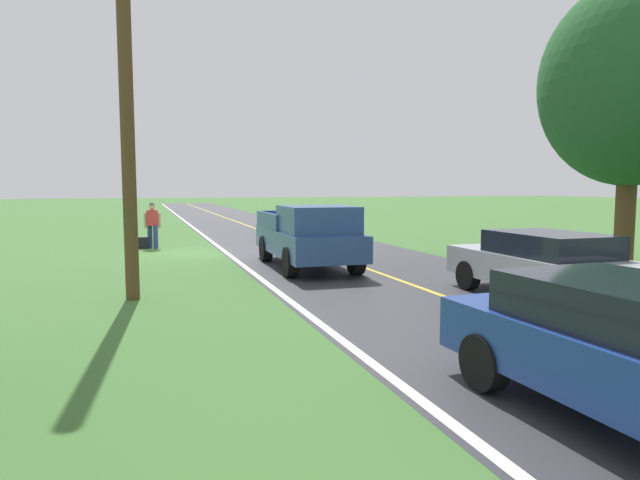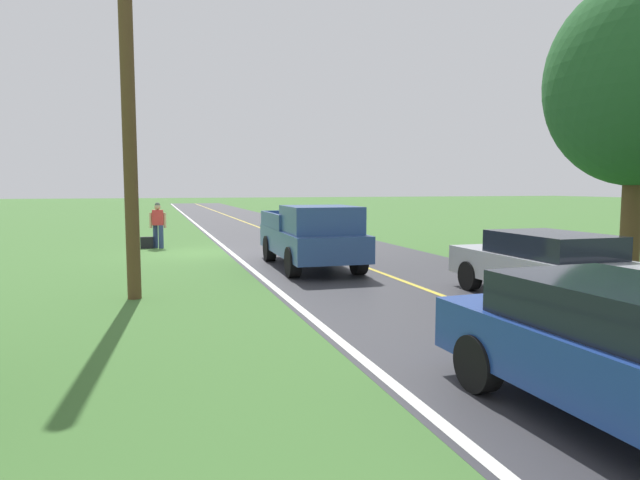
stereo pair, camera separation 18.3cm
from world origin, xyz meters
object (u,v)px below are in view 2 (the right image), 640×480
(suitcase_carried, at_px, (147,243))
(sedan_ahead_same_lane, at_px, (640,353))
(tree_far_side_near, at_px, (639,83))
(utility_pole_roadside, at_px, (128,90))
(pickup_truck_passing, at_px, (312,235))
(sedan_mid_oncoming, at_px, (546,264))
(hitchhiker_walking, at_px, (158,222))

(suitcase_carried, xyz_separation_m, sedan_ahead_same_lane, (-4.60, 17.78, 0.53))
(tree_far_side_near, bearing_deg, utility_pole_roadside, 1.80)
(suitcase_carried, height_order, pickup_truck_passing, pickup_truck_passing)
(tree_far_side_near, relative_size, sedan_mid_oncoming, 1.86)
(hitchhiker_walking, bearing_deg, suitcase_carried, 6.40)
(sedan_ahead_same_lane, relative_size, utility_pole_roadside, 0.52)
(suitcase_carried, height_order, sedan_mid_oncoming, sedan_mid_oncoming)
(hitchhiker_walking, distance_m, utility_pole_roadside, 10.39)
(sedan_ahead_same_lane, height_order, utility_pole_roadside, utility_pole_roadside)
(utility_pole_roadside, bearing_deg, suitcase_carried, -91.13)
(tree_far_side_near, height_order, sedan_ahead_same_lane, tree_far_side_near)
(utility_pole_roadside, bearing_deg, hitchhiker_walking, -93.60)
(hitchhiker_walking, height_order, suitcase_carried, hitchhiker_walking)
(pickup_truck_passing, bearing_deg, utility_pole_roadside, 32.21)
(hitchhiker_walking, distance_m, tree_far_side_near, 16.58)
(hitchhiker_walking, relative_size, pickup_truck_passing, 0.32)
(suitcase_carried, distance_m, sedan_mid_oncoming, 14.78)
(hitchhiker_walking, height_order, sedan_ahead_same_lane, hitchhiker_walking)
(tree_far_side_near, height_order, sedan_mid_oncoming, tree_far_side_near)
(tree_far_side_near, bearing_deg, suitcase_carried, -34.93)
(sedan_ahead_same_lane, bearing_deg, hitchhiker_walking, -76.80)
(sedan_mid_oncoming, xyz_separation_m, sedan_ahead_same_lane, (3.29, 5.29, 0.00))
(hitchhiker_walking, xyz_separation_m, tree_far_side_near, (-12.97, 9.40, 4.28))
(suitcase_carried, relative_size, pickup_truck_passing, 0.08)
(pickup_truck_passing, relative_size, utility_pole_roadside, 0.63)
(suitcase_carried, xyz_separation_m, pickup_truck_passing, (-4.58, 6.77, 0.75))
(hitchhiker_walking, relative_size, suitcase_carried, 3.80)
(pickup_truck_passing, bearing_deg, sedan_mid_oncoming, 120.10)
(tree_far_side_near, height_order, utility_pole_roadside, utility_pole_roadside)
(hitchhiker_walking, relative_size, sedan_ahead_same_lane, 0.39)
(sedan_mid_oncoming, bearing_deg, tree_far_side_near, -150.34)
(tree_far_side_near, bearing_deg, sedan_ahead_same_lane, 43.80)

